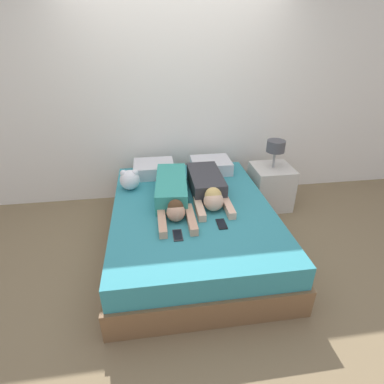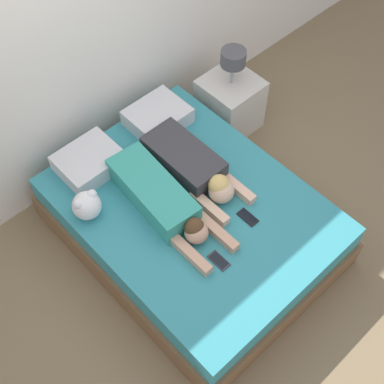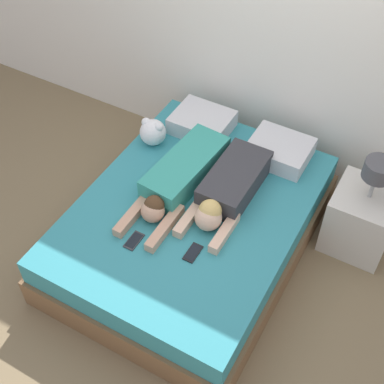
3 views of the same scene
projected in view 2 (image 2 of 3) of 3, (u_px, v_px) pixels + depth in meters
The scene contains 11 objects.
ground_plane at pixel (192, 237), 4.36m from camera, with size 12.00×12.00×0.00m, color #7F6B4C.
wall_back at pixel (78, 38), 3.80m from camera, with size 12.00×0.06×2.60m.
bed at pixel (192, 221), 4.16m from camera, with size 1.60×2.09×0.48m.
pillow_head_left at pixel (89, 162), 4.10m from camera, with size 0.47×0.39×0.15m.
pillow_head_right at pixel (158, 117), 4.37m from camera, with size 0.47×0.39×0.15m.
person_left at pixel (162, 200), 3.87m from camera, with size 0.37×1.13×0.20m.
person_right at pixel (193, 167), 4.04m from camera, with size 0.35×0.94×0.22m.
cell_phone_left at pixel (219, 261), 3.68m from camera, with size 0.08×0.16×0.01m.
cell_phone_right at pixel (248, 217), 3.89m from camera, with size 0.08×0.16×0.01m.
plush_toy at pixel (87, 205), 3.82m from camera, with size 0.21×0.21×0.22m.
nightstand at pixel (230, 102), 4.84m from camera, with size 0.47×0.47×0.87m.
Camera 2 is at (-1.52, -1.63, 3.76)m, focal length 50.00 mm.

